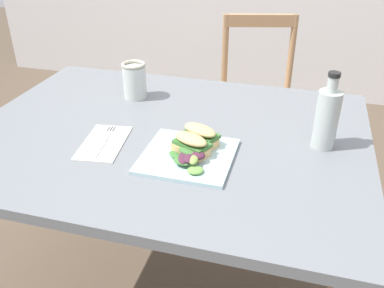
# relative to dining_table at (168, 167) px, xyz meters

# --- Properties ---
(ground_plane) EXTENTS (8.70, 8.70, 0.00)m
(ground_plane) POSITION_rel_dining_table_xyz_m (-0.08, 0.05, -0.61)
(ground_plane) COLOR brown
(dining_table) EXTENTS (1.19, 0.91, 0.74)m
(dining_table) POSITION_rel_dining_table_xyz_m (0.00, 0.00, 0.00)
(dining_table) COLOR slate
(dining_table) RESTS_ON ground
(chair_wooden_far) EXTENTS (0.49, 0.49, 0.87)m
(chair_wooden_far) POSITION_rel_dining_table_xyz_m (0.17, 0.92, -0.17)
(chair_wooden_far) COLOR tan
(chair_wooden_far) RESTS_ON ground
(plate_lunch) EXTENTS (0.24, 0.24, 0.01)m
(plate_lunch) POSITION_rel_dining_table_xyz_m (0.10, -0.12, 0.13)
(plate_lunch) COLOR silver
(plate_lunch) RESTS_ON dining_table
(sandwich_half_front) EXTENTS (0.12, 0.10, 0.06)m
(sandwich_half_front) POSITION_rel_dining_table_xyz_m (0.11, -0.12, 0.16)
(sandwich_half_front) COLOR #DBB270
(sandwich_half_front) RESTS_ON plate_lunch
(sandwich_half_back) EXTENTS (0.12, 0.10, 0.06)m
(sandwich_half_back) POSITION_rel_dining_table_xyz_m (0.12, -0.06, 0.16)
(sandwich_half_back) COLOR #DBB270
(sandwich_half_back) RESTS_ON plate_lunch
(salad_mixed_greens) EXTENTS (0.12, 0.14, 0.03)m
(salad_mixed_greens) POSITION_rel_dining_table_xyz_m (0.12, -0.16, 0.15)
(salad_mixed_greens) COLOR #84A84C
(salad_mixed_greens) RESTS_ON plate_lunch
(napkin_folded) EXTENTS (0.14, 0.22, 0.00)m
(napkin_folded) POSITION_rel_dining_table_xyz_m (-0.15, -0.12, 0.13)
(napkin_folded) COLOR silver
(napkin_folded) RESTS_ON dining_table
(fork_on_napkin) EXTENTS (0.05, 0.19, 0.00)m
(fork_on_napkin) POSITION_rel_dining_table_xyz_m (-0.15, -0.10, 0.13)
(fork_on_napkin) COLOR silver
(fork_on_napkin) RESTS_ON napkin_folded
(bottle_cold_brew) EXTENTS (0.06, 0.06, 0.22)m
(bottle_cold_brew) POSITION_rel_dining_table_xyz_m (0.45, 0.04, 0.20)
(bottle_cold_brew) COLOR #472819
(bottle_cold_brew) RESTS_ON dining_table
(mason_jar_iced_tea) EXTENTS (0.08, 0.08, 0.13)m
(mason_jar_iced_tea) POSITION_rel_dining_table_xyz_m (-0.19, 0.22, 0.18)
(mason_jar_iced_tea) COLOR gold
(mason_jar_iced_tea) RESTS_ON dining_table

